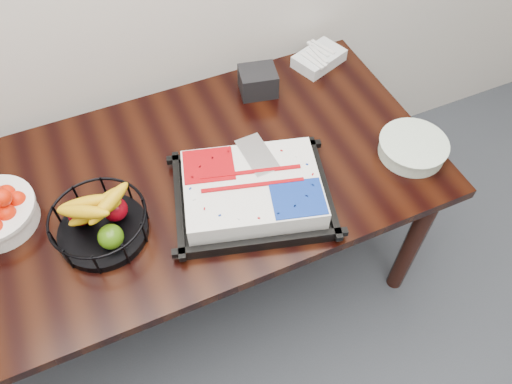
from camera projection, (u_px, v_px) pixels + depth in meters
name	position (u px, v px, depth m)	size (l,w,h in m)	color
table	(182.00, 195.00, 1.77)	(1.80, 0.90, 0.75)	black
cake_tray	(252.00, 191.00, 1.61)	(0.58, 0.51, 0.10)	black
fruit_basket	(99.00, 222.00, 1.52)	(0.30, 0.30, 0.16)	black
plate_stack	(412.00, 148.00, 1.75)	(0.24, 0.24, 0.06)	white
fork_bag	(319.00, 58.00, 2.04)	(0.23, 0.19, 0.06)	silver
napkin_box	(258.00, 81.00, 1.93)	(0.14, 0.12, 0.10)	black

